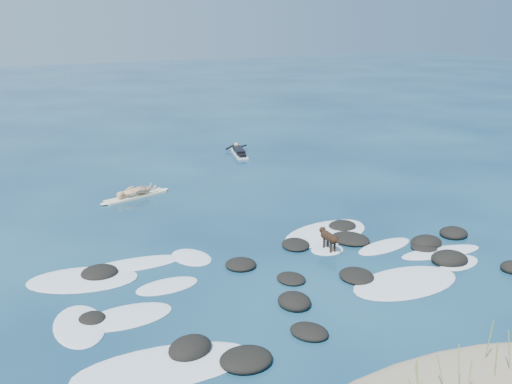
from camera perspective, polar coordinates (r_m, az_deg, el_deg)
ground at (r=17.50m, az=0.72°, el=-7.08°), size 160.00×160.00×0.00m
dune_grass at (r=12.07m, az=20.56°, el=-16.92°), size 3.50×1.81×1.22m
reef_rocks at (r=16.19m, az=5.55°, el=-8.90°), size 15.14×7.16×0.50m
breaking_foam at (r=16.55m, az=0.11°, el=-8.53°), size 13.77×7.54×0.12m
standing_surfer_rig at (r=23.92m, az=-12.03°, el=1.12°), size 3.19×1.27×1.84m
paddling_surfer_rig at (r=30.99m, az=-1.72°, el=4.06°), size 1.44×2.73×0.47m
dog at (r=18.31m, az=7.26°, el=-4.48°), size 0.29×1.13×0.72m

